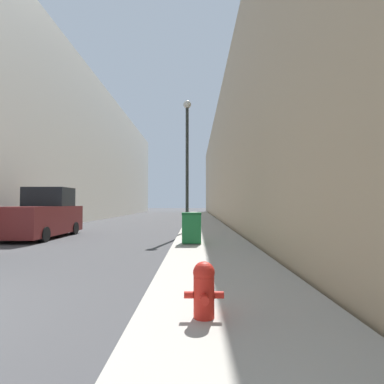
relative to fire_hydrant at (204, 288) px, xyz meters
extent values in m
cube|color=#ADA89E|center=(0.50, 17.50, -0.45)|extent=(2.85, 60.00, 0.16)
cube|color=beige|center=(-15.50, 25.50, 6.33)|extent=(12.00, 60.00, 13.72)
cube|color=tan|center=(8.03, 25.50, 5.05)|extent=(12.00, 60.00, 11.16)
cylinder|color=red|center=(0.00, 0.00, -0.11)|extent=(0.27, 0.27, 0.52)
sphere|color=red|center=(0.00, 0.00, 0.20)|extent=(0.28, 0.28, 0.28)
cylinder|color=red|center=(0.00, 0.00, 0.28)|extent=(0.07, 0.07, 0.06)
cylinder|color=red|center=(0.00, -0.19, -0.09)|extent=(0.11, 0.12, 0.11)
cylinder|color=red|center=(-0.19, 0.00, -0.09)|extent=(0.12, 0.09, 0.09)
cylinder|color=red|center=(0.19, 0.00, -0.09)|extent=(0.12, 0.09, 0.09)
cube|color=#1E7538|center=(-0.24, 7.03, 0.16)|extent=(0.68, 0.59, 1.01)
cube|color=#16572A|center=(-0.24, 7.03, 0.71)|extent=(0.70, 0.61, 0.08)
cylinder|color=black|center=(-0.53, 7.28, -0.29)|extent=(0.05, 0.16, 0.16)
cylinder|color=black|center=(0.05, 7.28, -0.29)|extent=(0.05, 0.16, 0.16)
cylinder|color=#2D332D|center=(-0.52, 11.46, -0.25)|extent=(0.30, 0.30, 0.25)
cylinder|color=#2D332D|center=(-0.52, 11.46, 2.84)|extent=(0.16, 0.16, 6.42)
sphere|color=silver|center=(-0.52, 11.46, 6.21)|extent=(0.40, 0.40, 0.40)
cube|color=#561919|center=(-7.39, 10.09, 0.29)|extent=(2.17, 4.98, 1.30)
cube|color=black|center=(-7.39, 10.97, 1.40)|extent=(1.99, 1.59, 0.92)
cylinder|color=black|center=(-8.40, 11.64, -0.21)|extent=(0.24, 0.64, 0.64)
cylinder|color=black|center=(-6.38, 11.64, -0.21)|extent=(0.24, 0.64, 0.64)
cylinder|color=black|center=(-6.38, 8.55, -0.21)|extent=(0.24, 0.64, 0.64)
camera|label=1|loc=(-0.11, -3.85, 1.08)|focal=28.00mm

